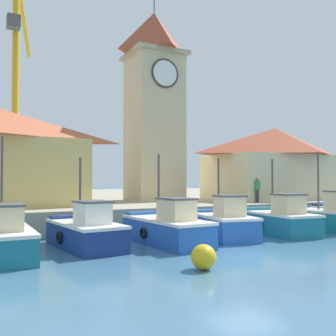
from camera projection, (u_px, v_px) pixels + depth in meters
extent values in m
plane|color=teal|center=(245.00, 255.00, 14.57)|extent=(300.00, 300.00, 0.00)
cube|color=#A89E89|center=(74.00, 201.00, 38.88)|extent=(120.00, 40.00, 1.29)
cube|color=#196B7F|center=(2.00, 244.00, 14.25)|extent=(1.89, 5.03, 0.95)
cube|color=silver|center=(3.00, 229.00, 14.26)|extent=(1.95, 5.10, 0.12)
cube|color=beige|center=(5.00, 218.00, 13.49)|extent=(1.12, 1.51, 0.84)
cube|color=#4C4C51|center=(5.00, 205.00, 13.51)|extent=(1.20, 1.59, 0.08)
cylinder|color=#4C4742|center=(2.00, 181.00, 14.87)|extent=(0.10, 0.10, 3.39)
cube|color=navy|center=(85.00, 236.00, 16.11)|extent=(2.37, 4.74, 0.95)
cube|color=navy|center=(68.00, 218.00, 17.82)|extent=(1.63, 0.78, 0.24)
cube|color=silver|center=(85.00, 224.00, 16.12)|extent=(2.44, 4.80, 0.12)
cube|color=silver|center=(92.00, 213.00, 15.47)|extent=(1.26, 1.49, 0.84)
cube|color=#4C4C51|center=(93.00, 202.00, 15.49)|extent=(1.35, 1.57, 0.08)
cylinder|color=#4C4742|center=(80.00, 189.00, 16.64)|extent=(0.10, 0.10, 2.69)
torus|color=black|center=(59.00, 238.00, 15.75)|extent=(0.18, 0.53, 0.52)
cube|color=#2356A8|center=(166.00, 232.00, 17.17)|extent=(2.19, 5.18, 1.01)
cube|color=#2356A8|center=(142.00, 214.00, 19.14)|extent=(1.58, 0.71, 0.24)
cube|color=silver|center=(166.00, 220.00, 17.18)|extent=(2.25, 5.24, 0.12)
cube|color=beige|center=(176.00, 210.00, 16.44)|extent=(1.20, 1.59, 0.85)
cube|color=#4C4C51|center=(176.00, 199.00, 16.45)|extent=(1.29, 1.68, 0.08)
cylinder|color=#4C4742|center=(159.00, 185.00, 17.77)|extent=(0.10, 0.10, 2.85)
torus|color=black|center=(143.00, 233.00, 16.88)|extent=(0.16, 0.53, 0.52)
cube|color=#2356A8|center=(223.00, 228.00, 18.76)|extent=(2.55, 4.33, 1.01)
cube|color=#2356A8|center=(209.00, 212.00, 20.49)|extent=(1.68, 0.86, 0.24)
cube|color=silver|center=(223.00, 216.00, 18.78)|extent=(2.62, 4.40, 0.12)
cube|color=beige|center=(229.00, 206.00, 18.11)|extent=(1.32, 1.40, 0.90)
cube|color=#4C4C51|center=(229.00, 196.00, 18.13)|extent=(1.41, 1.49, 0.08)
cylinder|color=#4C4742|center=(219.00, 186.00, 19.31)|extent=(0.10, 0.10, 2.74)
torus|color=black|center=(202.00, 228.00, 18.66)|extent=(0.21, 0.53, 0.52)
cube|color=#196B7F|center=(279.00, 224.00, 20.17)|extent=(2.29, 4.42, 1.01)
cube|color=#196B7F|center=(257.00, 210.00, 21.93)|extent=(1.72, 0.72, 0.24)
cube|color=silver|center=(279.00, 213.00, 20.18)|extent=(2.36, 4.48, 0.12)
cube|color=beige|center=(289.00, 204.00, 19.50)|extent=(1.28, 1.37, 0.91)
cube|color=#4C4C51|center=(289.00, 194.00, 19.52)|extent=(1.37, 1.46, 0.08)
cylinder|color=#4C4742|center=(272.00, 185.00, 20.72)|extent=(0.10, 0.10, 2.77)
torus|color=black|center=(259.00, 225.00, 19.96)|extent=(0.16, 0.53, 0.52)
cube|color=#196B7F|center=(328.00, 221.00, 21.46)|extent=(2.13, 4.81, 1.03)
cube|color=#196B7F|center=(297.00, 208.00, 23.26)|extent=(1.52, 0.72, 0.24)
cube|color=silver|center=(328.00, 211.00, 21.48)|extent=(2.19, 4.87, 0.12)
cylinder|color=#4C4742|center=(318.00, 180.00, 22.03)|extent=(0.10, 0.10, 3.24)
torus|color=black|center=(313.00, 222.00, 21.17)|extent=(0.16, 0.53, 0.52)
cube|color=navy|center=(325.00, 205.00, 24.64)|extent=(1.67, 0.70, 0.24)
cube|color=beige|center=(154.00, 129.00, 28.74)|extent=(3.49, 3.49, 10.46)
cube|color=tan|center=(154.00, 56.00, 28.90)|extent=(3.99, 3.99, 0.30)
pyramid|color=#A3472D|center=(154.00, 33.00, 28.95)|extent=(3.99, 3.99, 3.10)
cylinder|color=white|center=(165.00, 73.00, 27.23)|extent=(1.92, 0.12, 1.92)
torus|color=#332D23|center=(165.00, 73.00, 27.20)|extent=(2.04, 0.12, 2.04)
cylinder|color=#3F3F3F|center=(154.00, 2.00, 29.02)|extent=(0.08, 0.08, 1.60)
cube|color=beige|center=(276.00, 177.00, 30.75)|extent=(10.18, 6.15, 3.37)
pyramid|color=#A3472D|center=(275.00, 142.00, 30.84)|extent=(10.58, 6.55, 2.19)
cube|color=#976E11|center=(14.00, 191.00, 32.01)|extent=(2.00, 2.00, 1.20)
cylinder|color=gold|center=(15.00, 90.00, 32.25)|extent=(0.56, 0.56, 15.34)
cylinder|color=gold|center=(24.00, 20.00, 36.45)|extent=(2.38, 8.17, 4.61)
cube|color=#4C4C4C|center=(14.00, 22.00, 31.19)|extent=(1.00, 1.00, 1.00)
sphere|color=gold|center=(203.00, 257.00, 12.23)|extent=(0.80, 0.80, 0.80)
cylinder|color=#33333D|center=(257.00, 196.00, 25.90)|extent=(0.22, 0.22, 0.85)
cube|color=#338C4C|center=(257.00, 185.00, 25.92)|extent=(0.34, 0.22, 0.56)
sphere|color=#9E7051|center=(257.00, 180.00, 25.93)|extent=(0.20, 0.20, 0.20)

